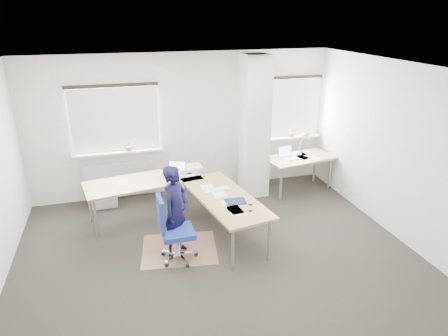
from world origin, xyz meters
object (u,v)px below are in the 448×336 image
object	(u,v)px
task_chair	(176,243)
desk_main	(184,189)
person	(176,211)
desk_side	(299,159)

from	to	relation	value
task_chair	desk_main	bearing A→B (deg)	70.76
person	task_chair	bearing A→B (deg)	-153.81
desk_side	task_chair	size ratio (longest dim) A/B	1.42
desk_main	person	xyz separation A→B (m)	(-0.28, -0.79, 0.02)
desk_main	desk_side	distance (m)	2.67
desk_main	desk_side	world-z (taller)	desk_side
desk_side	person	xyz separation A→B (m)	(-2.81, -1.62, 0.03)
desk_main	person	distance (m)	0.84
desk_side	task_chair	bearing A→B (deg)	-157.59
desk_side	task_chair	world-z (taller)	desk_side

